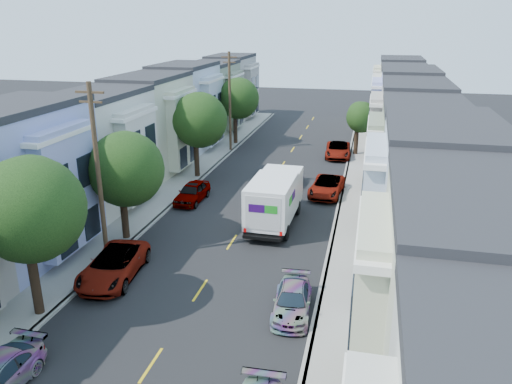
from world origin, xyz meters
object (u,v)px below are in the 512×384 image
(tree_c, at_px, (125,169))
(parked_left_c, at_px, (113,265))
(parked_right_b, at_px, (292,301))
(parked_right_d, at_px, (338,150))
(tree_far_r, at_px, (361,118))
(utility_pole_far, at_px, (230,102))
(lead_sedan, at_px, (289,180))
(tree_b, at_px, (29,210))
(utility_pole_near, at_px, (99,175))
(parked_left_d, at_px, (192,193))
(tree_d, at_px, (199,120))
(tree_e, at_px, (238,99))
(parked_right_c, at_px, (327,187))
(fedex_truck, at_px, (275,198))

(tree_c, relative_size, parked_left_c, 1.27)
(parked_right_b, distance_m, parked_right_d, 28.98)
(tree_c, relative_size, tree_far_r, 1.27)
(utility_pole_far, height_order, lead_sedan, utility_pole_far)
(tree_b, distance_m, utility_pole_near, 5.80)
(tree_far_r, distance_m, parked_left_c, 31.51)
(parked_right_b, bearing_deg, parked_left_d, 122.45)
(tree_d, height_order, tree_far_r, tree_d)
(tree_b, distance_m, tree_e, 34.89)
(tree_d, xyz_separation_m, parked_right_c, (11.20, -2.15, -4.37))
(fedex_truck, bearing_deg, parked_left_d, 158.07)
(tree_far_r, relative_size, fedex_truck, 0.77)
(parked_left_c, height_order, parked_right_d, parked_left_c)
(tree_far_r, relative_size, utility_pole_far, 0.55)
(parked_right_b, bearing_deg, tree_b, -169.53)
(tree_c, distance_m, tree_e, 26.15)
(tree_e, distance_m, parked_right_d, 12.39)
(lead_sedan, bearing_deg, parked_right_c, -18.41)
(utility_pole_far, bearing_deg, parked_right_d, 0.21)
(tree_e, relative_size, parked_left_c, 1.34)
(utility_pole_near, relative_size, parked_right_d, 1.91)
(parked_left_c, height_order, parked_right_b, parked_left_c)
(parked_right_d, bearing_deg, parked_right_b, -92.79)
(lead_sedan, bearing_deg, tree_far_r, 70.95)
(tree_c, relative_size, parked_right_c, 1.35)
(parked_left_d, bearing_deg, tree_e, 95.67)
(tree_b, distance_m, lead_sedan, 23.31)
(tree_d, height_order, parked_right_d, tree_d)
(parked_right_b, relative_size, parked_right_c, 0.80)
(tree_b, xyz_separation_m, parked_left_d, (1.40, 16.20, -4.59))
(parked_right_c, bearing_deg, tree_far_r, 85.38)
(utility_pole_near, relative_size, parked_right_c, 1.95)
(utility_pole_near, xyz_separation_m, fedex_truck, (8.32, 7.47, -3.26))
(tree_d, bearing_deg, utility_pole_far, 89.99)
(parked_left_c, xyz_separation_m, parked_right_c, (9.80, 15.99, -0.05))
(tree_e, relative_size, parked_left_d, 1.61)
(lead_sedan, xyz_separation_m, parked_left_d, (-6.58, -5.19, 0.11))
(parked_left_d, relative_size, parked_right_c, 0.88)
(tree_d, bearing_deg, utility_pole_near, -89.99)
(utility_pole_near, xyz_separation_m, lead_sedan, (7.98, 15.59, -4.53))
(tree_e, distance_m, parked_right_c, 19.14)
(tree_b, bearing_deg, utility_pole_far, 90.00)
(utility_pole_far, height_order, fedex_truck, utility_pole_far)
(tree_b, height_order, parked_left_d, tree_b)
(tree_d, relative_size, fedex_truck, 1.06)
(fedex_truck, distance_m, parked_left_c, 11.62)
(tree_far_r, bearing_deg, utility_pole_far, -174.55)
(tree_e, height_order, lead_sedan, tree_e)
(tree_e, height_order, tree_far_r, tree_e)
(tree_far_r, distance_m, parked_right_d, 3.91)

